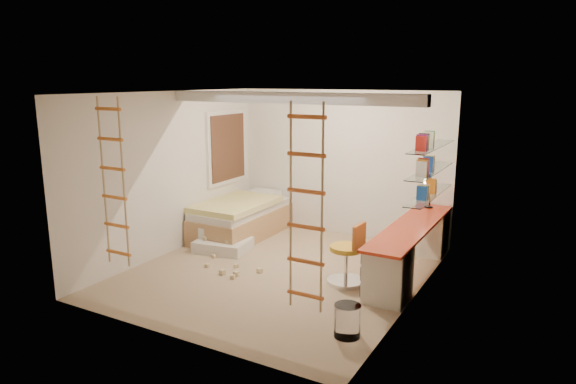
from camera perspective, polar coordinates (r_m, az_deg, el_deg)
The scene contains 15 objects.
floor at distance 7.66m, azimuth -1.11°, elevation -8.86°, with size 4.50×4.50×0.00m, color tan.
ceiling_beam at distance 7.40m, azimuth -0.00°, elevation 10.42°, with size 4.00×0.18×0.16m, color white.
window_frame at distance 9.55m, azimuth -6.85°, elevation 4.95°, with size 0.06×1.15×1.35m, color white.
window_blind at distance 9.53m, azimuth -6.66°, elevation 4.94°, with size 0.02×1.00×1.20m, color #4C2D1E.
rope_ladder_left at distance 6.75m, azimuth -18.82°, elevation 0.95°, with size 0.41×0.04×2.13m, color orange, non-canonical shape.
rope_ladder_right at distance 5.11m, azimuth 2.02°, elevation -1.94°, with size 0.41×0.04×2.13m, color #C55121, non-canonical shape.
waste_bin at distance 5.85m, azimuth 6.61°, elevation -14.01°, with size 0.30×0.30×0.37m, color white.
desk at distance 7.65m, azimuth 13.48°, elevation -6.03°, with size 0.56×2.80×0.75m.
shelves at distance 7.60m, azimuth 15.56°, elevation 2.27°, with size 0.25×1.80×0.71m.
bed at distance 9.29m, azimuth -5.20°, elevation -2.90°, with size 1.02×2.00×0.69m.
task_lamp at distance 8.37m, azimuth 15.23°, elevation 0.67°, with size 0.14×0.36×0.57m.
swivel_chair at distance 7.17m, azimuth 6.66°, elevation -7.67°, with size 0.55×0.55×0.88m.
play_platform at distance 8.62m, azimuth -7.38°, elevation -5.45°, with size 0.94×0.78×0.37m.
toy_blocks at distance 8.11m, azimuth -7.04°, elevation -6.24°, with size 1.37×1.13×0.64m.
books at distance 7.58m, azimuth 15.62°, elevation 3.23°, with size 0.14×0.64×0.92m.
Camera 1 is at (3.60, -6.16, 2.79)m, focal length 32.00 mm.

